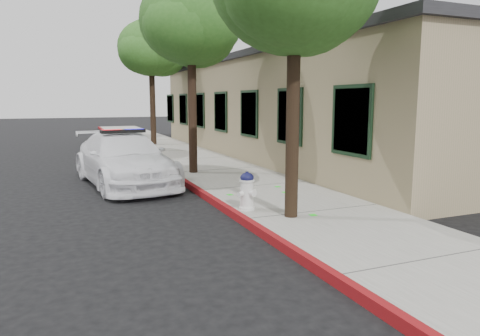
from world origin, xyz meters
name	(u,v)px	position (x,y,z in m)	size (l,w,h in m)	color
ground	(244,226)	(0.00, 0.00, 0.00)	(120.00, 120.00, 0.00)	black
sidewalk	(255,188)	(1.60, 3.00, 0.07)	(3.20, 60.00, 0.15)	gray
red_curb	(200,193)	(0.06, 3.00, 0.08)	(0.14, 60.00, 0.16)	maroon
clapboard_building	(305,107)	(6.69, 9.00, 2.13)	(7.30, 20.89, 4.24)	#947F60
police_car	(124,159)	(-1.52, 5.25, 0.75)	(2.71, 5.36, 1.61)	white
fire_hydrant	(247,191)	(0.35, 0.66, 0.55)	(0.46, 0.40, 0.81)	silver
street_tree_mid	(191,26)	(0.70, 5.83, 4.68)	(3.15, 3.26, 6.01)	black
street_tree_far	(152,51)	(1.41, 15.34, 4.93)	(3.57, 3.36, 6.36)	black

